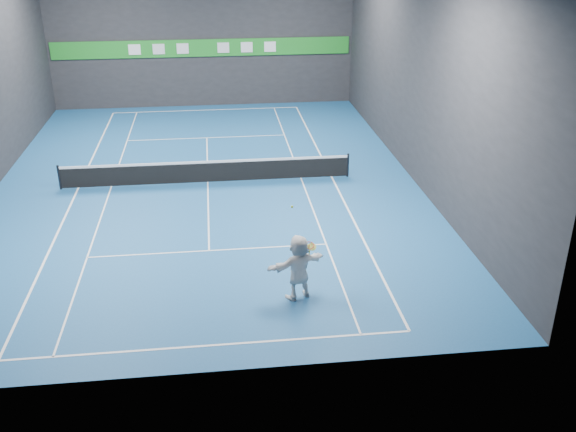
{
  "coord_description": "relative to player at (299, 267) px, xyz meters",
  "views": [
    {
      "loc": [
        0.35,
        -26.2,
        10.36
      ],
      "look_at": [
        2.66,
        -7.11,
        1.5
      ],
      "focal_mm": 40.0,
      "sensor_mm": 36.0,
      "label": 1
    }
  ],
  "objects": [
    {
      "name": "wall_back",
      "position": [
        -2.66,
        22.73,
        3.47
      ],
      "size": [
        18.0,
        0.1,
        9.0
      ],
      "primitive_type": "cube",
      "color": "#262628",
      "rests_on": "ground"
    },
    {
      "name": "sideline_singles_right",
      "position": [
        1.45,
        9.73,
        -1.02
      ],
      "size": [
        0.06,
        23.78,
        0.01
      ],
      "primitive_type": "cube",
      "color": "white",
      "rests_on": "ground"
    },
    {
      "name": "wall_right",
      "position": [
        6.34,
        9.73,
        3.47
      ],
      "size": [
        0.1,
        26.0,
        9.0
      ],
      "primitive_type": "cube",
      "color": "#262628",
      "rests_on": "ground"
    },
    {
      "name": "service_line_near",
      "position": [
        -2.66,
        3.33,
        -1.02
      ],
      "size": [
        8.23,
        0.06,
        0.01
      ],
      "primitive_type": "cube",
      "color": "white",
      "rests_on": "ground"
    },
    {
      "name": "tennis_net",
      "position": [
        -2.66,
        9.73,
        -0.49
      ],
      "size": [
        12.5,
        0.1,
        1.07
      ],
      "color": "black",
      "rests_on": "ground"
    },
    {
      "name": "sideline_singles_left",
      "position": [
        -6.77,
        9.73,
        -1.02
      ],
      "size": [
        0.06,
        23.78,
        0.01
      ],
      "primitive_type": "cube",
      "color": "white",
      "rests_on": "ground"
    },
    {
      "name": "sideline_doubles_right",
      "position": [
        2.83,
        9.73,
        -1.02
      ],
      "size": [
        0.08,
        23.78,
        0.01
      ],
      "primitive_type": "cube",
      "color": "white",
      "rests_on": "ground"
    },
    {
      "name": "service_line_far",
      "position": [
        -2.66,
        16.13,
        -1.02
      ],
      "size": [
        8.23,
        0.06,
        0.01
      ],
      "primitive_type": "cube",
      "color": "white",
      "rests_on": "ground"
    },
    {
      "name": "tennis_racket",
      "position": [
        0.32,
        0.05,
        0.64
      ],
      "size": [
        0.48,
        0.41,
        0.45
      ],
      "color": "red",
      "rests_on": "player"
    },
    {
      "name": "baseline_near",
      "position": [
        -2.66,
        -2.16,
        -1.02
      ],
      "size": [
        10.98,
        0.08,
        0.01
      ],
      "primitive_type": "cube",
      "color": "white",
      "rests_on": "ground"
    },
    {
      "name": "ground",
      "position": [
        -2.66,
        9.73,
        -1.03
      ],
      "size": [
        26.0,
        26.0,
        0.0
      ],
      "primitive_type": "plane",
      "color": "#184D84",
      "rests_on": "ground"
    },
    {
      "name": "sponsor_banner",
      "position": [
        -2.66,
        22.66,
        2.47
      ],
      "size": [
        17.64,
        0.11,
        1.0
      ],
      "color": "#1E8C25",
      "rests_on": "wall_back"
    },
    {
      "name": "tennis_ball",
      "position": [
        -0.2,
        0.02,
        1.96
      ],
      "size": [
        0.07,
        0.07,
        0.07
      ],
      "primitive_type": "sphere",
      "color": "#E7FC2A",
      "rests_on": "player"
    },
    {
      "name": "player",
      "position": [
        0.0,
        0.0,
        0.0
      ],
      "size": [
        1.99,
        1.29,
        2.05
      ],
      "primitive_type": "imported",
      "rotation": [
        0.0,
        0.0,
        3.54
      ],
      "color": "white",
      "rests_on": "ground"
    },
    {
      "name": "baseline_far",
      "position": [
        -2.66,
        21.62,
        -1.02
      ],
      "size": [
        10.98,
        0.08,
        0.01
      ],
      "primitive_type": "cube",
      "color": "white",
      "rests_on": "ground"
    },
    {
      "name": "sideline_doubles_left",
      "position": [
        -8.15,
        9.73,
        -1.02
      ],
      "size": [
        0.08,
        23.78,
        0.01
      ],
      "primitive_type": "cube",
      "color": "white",
      "rests_on": "ground"
    },
    {
      "name": "wall_front",
      "position": [
        -2.66,
        -3.27,
        3.47
      ],
      "size": [
        18.0,
        0.1,
        9.0
      ],
      "primitive_type": "cube",
      "color": "#262628",
      "rests_on": "ground"
    },
    {
      "name": "center_service_line",
      "position": [
        -2.66,
        9.73,
        -1.02
      ],
      "size": [
        0.06,
        12.8,
        0.01
      ],
      "primitive_type": "cube",
      "color": "white",
      "rests_on": "ground"
    }
  ]
}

